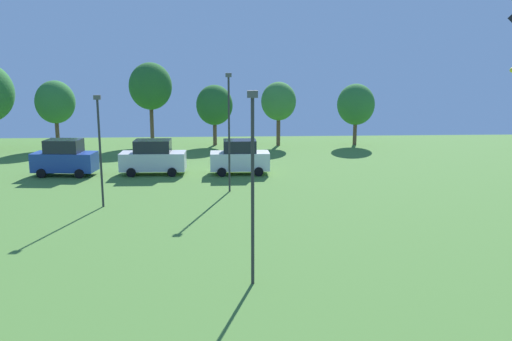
% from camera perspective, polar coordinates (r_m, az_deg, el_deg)
% --- Properties ---
extents(parked_car_leftmost, '(4.44, 2.31, 2.54)m').
position_cam_1_polar(parked_car_leftmost, '(39.93, -19.51, 1.25)').
color(parked_car_leftmost, '#234299').
rests_on(parked_car_leftmost, ground).
extents(parked_car_second_from_left, '(4.54, 2.09, 2.45)m').
position_cam_1_polar(parked_car_second_from_left, '(38.75, -10.78, 1.36)').
color(parked_car_second_from_left, silver).
rests_on(parked_car_second_from_left, ground).
extents(parked_car_third_from_left, '(4.16, 2.02, 2.43)m').
position_cam_1_polar(parked_car_third_from_left, '(38.19, -1.72, 1.40)').
color(parked_car_third_from_left, silver).
rests_on(parked_car_third_from_left, ground).
extents(light_post_0, '(0.36, 0.20, 6.09)m').
position_cam_1_polar(light_post_0, '(30.29, -16.12, 2.63)').
color(light_post_0, '#2D2D33').
rests_on(light_post_0, ground).
extents(light_post_1, '(0.36, 0.20, 6.88)m').
position_cam_1_polar(light_post_1, '(18.71, -0.36, -0.90)').
color(light_post_1, '#2D2D33').
rests_on(light_post_1, ground).
extents(light_post_2, '(0.36, 0.20, 7.16)m').
position_cam_1_polar(light_post_2, '(32.58, -2.86, 4.63)').
color(light_post_2, '#2D2D33').
rests_on(light_post_2, ground).
extents(treeline_tree_1, '(3.53, 3.53, 6.15)m').
position_cam_1_polar(treeline_tree_1, '(52.70, -20.38, 6.75)').
color(treeline_tree_1, brown).
rests_on(treeline_tree_1, ground).
extents(treeline_tree_2, '(4.06, 4.06, 7.75)m').
position_cam_1_polar(treeline_tree_2, '(52.97, -11.05, 8.68)').
color(treeline_tree_2, brown).
rests_on(treeline_tree_2, ground).
extents(treeline_tree_3, '(3.42, 3.42, 5.69)m').
position_cam_1_polar(treeline_tree_3, '(51.29, -4.39, 6.87)').
color(treeline_tree_3, brown).
rests_on(treeline_tree_3, ground).
extents(treeline_tree_4, '(3.26, 3.26, 5.97)m').
position_cam_1_polar(treeline_tree_4, '(50.98, 2.39, 7.27)').
color(treeline_tree_4, brown).
rests_on(treeline_tree_4, ground).
extents(treeline_tree_5, '(3.52, 3.52, 5.78)m').
position_cam_1_polar(treeline_tree_5, '(52.27, 10.47, 6.84)').
color(treeline_tree_5, brown).
rests_on(treeline_tree_5, ground).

